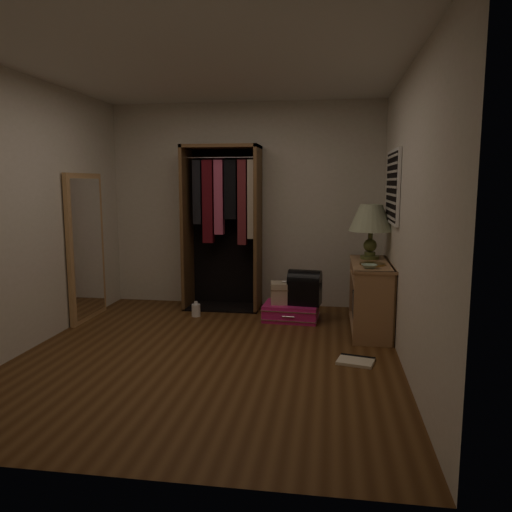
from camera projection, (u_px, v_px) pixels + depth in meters
The scene contains 13 objects.
ground at pixel (209, 354), 4.68m from camera, with size 4.00×4.00×0.00m, color #523117.
room_walls at pixel (216, 193), 4.49m from camera, with size 3.52×4.02×2.60m.
console_bookshelf at pixel (370, 294), 5.41m from camera, with size 0.42×1.12×0.75m.
open_wardrobe at pixel (224, 214), 6.27m from camera, with size 0.95×0.50×2.05m.
floor_mirror at pixel (86, 247), 5.78m from camera, with size 0.06×0.80×1.70m.
pink_suitcase at pixel (291, 312), 5.83m from camera, with size 0.66×0.50×0.19m.
train_case at pixel (286, 293), 5.83m from camera, with size 0.40×0.30×0.26m.
black_bag at pixel (305, 287), 5.76m from camera, with size 0.40×0.29×0.41m.
table_lamp at pixel (371, 219), 5.51m from camera, with size 0.58×0.58×0.61m.
brass_tray at pixel (373, 264), 5.17m from camera, with size 0.32×0.32×0.02m.
ceramic_bowl at pixel (369, 266), 4.97m from camera, with size 0.16×0.16×0.04m, color #97B59C.
white_jug at pixel (196, 310), 5.99m from camera, with size 0.11×0.11×0.18m.
floor_book at pixel (356, 360), 4.48m from camera, with size 0.36×0.32×0.03m.
Camera 1 is at (1.10, -4.38, 1.60)m, focal length 35.00 mm.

